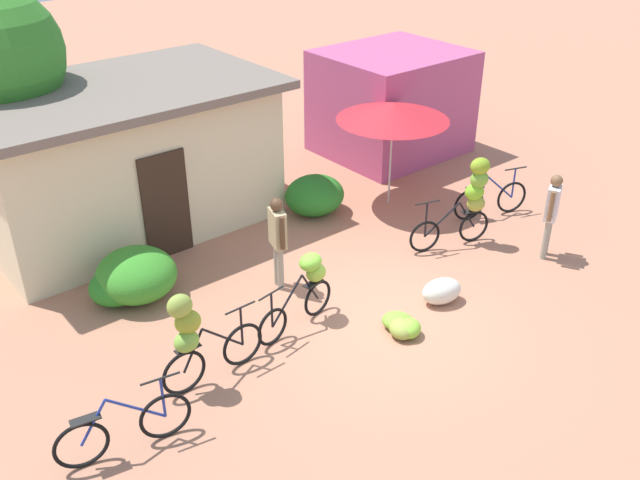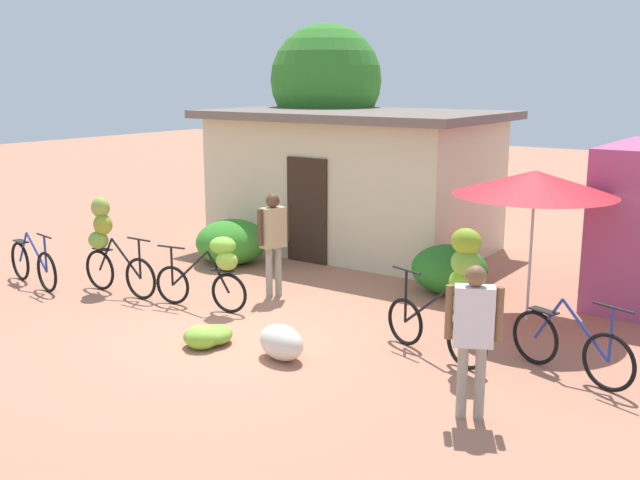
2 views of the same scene
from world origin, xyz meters
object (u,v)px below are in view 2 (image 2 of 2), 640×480
at_px(building_low, 354,179).
at_px(market_umbrella, 535,183).
at_px(bicycle_rightmost, 571,347).
at_px(tree_behind_building, 326,81).
at_px(bicycle_leftmost, 33,265).
at_px(bicycle_near_pile, 107,240).
at_px(person_vendor, 473,326).
at_px(bicycle_by_shop, 457,287).
at_px(person_bystander, 273,234).
at_px(produce_sack, 281,342).
at_px(banana_pile_on_ground, 206,337).
at_px(bicycle_center_loaded, 215,266).

xyz_separation_m(building_low, market_umbrella, (4.67, -2.60, 0.59)).
bearing_deg(bicycle_rightmost, tree_behind_building, 142.62).
relative_size(bicycle_leftmost, bicycle_rightmost, 1.05).
relative_size(bicycle_near_pile, person_vendor, 1.01).
bearing_deg(person_vendor, bicycle_by_shop, 121.45).
bearing_deg(person_bystander, bicycle_rightmost, -6.78).
height_order(market_umbrella, person_vendor, market_umbrella).
xyz_separation_m(bicycle_rightmost, produce_sack, (-3.13, -1.51, -0.15)).
height_order(market_umbrella, banana_pile_on_ground, market_umbrella).
bearing_deg(tree_behind_building, banana_pile_on_ground, -66.63).
bearing_deg(bicycle_center_loaded, bicycle_rightmost, 5.55).
xyz_separation_m(tree_behind_building, produce_sack, (4.28, -7.17, -3.16)).
bearing_deg(banana_pile_on_ground, person_bystander, 106.82).
xyz_separation_m(banana_pile_on_ground, person_bystander, (-0.70, 2.30, 0.90)).
height_order(tree_behind_building, bicycle_center_loaded, tree_behind_building).
distance_m(tree_behind_building, bicycle_center_loaded, 7.08).
height_order(bicycle_leftmost, banana_pile_on_ground, bicycle_leftmost).
xyz_separation_m(bicycle_leftmost, person_bystander, (3.71, 1.85, 0.66)).
xyz_separation_m(bicycle_rightmost, banana_pile_on_ground, (-4.22, -1.72, -0.24)).
bearing_deg(bicycle_rightmost, person_vendor, -106.83).
height_order(bicycle_rightmost, person_vendor, person_vendor).
relative_size(bicycle_near_pile, bicycle_rightmost, 1.02).
relative_size(market_umbrella, person_vendor, 1.41).
relative_size(market_umbrella, bicycle_near_pile, 1.39).
height_order(tree_behind_building, banana_pile_on_ground, tree_behind_building).
height_order(tree_behind_building, bicycle_by_shop, tree_behind_building).
bearing_deg(person_vendor, market_umbrella, 100.48).
distance_m(building_low, tree_behind_building, 2.83).
distance_m(market_umbrella, banana_pile_on_ground, 5.01).
height_order(bicycle_center_loaded, bicycle_by_shop, bicycle_by_shop).
bearing_deg(person_bystander, bicycle_near_pile, -150.33).
height_order(building_low, produce_sack, building_low).
distance_m(market_umbrella, bicycle_center_loaded, 4.81).
relative_size(tree_behind_building, person_bystander, 2.78).
bearing_deg(market_umbrella, person_bystander, -162.48).
bearing_deg(bicycle_by_shop, bicycle_center_loaded, -179.26).
bearing_deg(bicycle_near_pile, market_umbrella, 22.49).
xyz_separation_m(bicycle_leftmost, bicycle_rightmost, (8.63, 1.27, 0.00)).
xyz_separation_m(bicycle_leftmost, bicycle_near_pile, (1.34, 0.50, 0.50)).
height_order(building_low, person_vendor, building_low).
xyz_separation_m(market_umbrella, banana_pile_on_ground, (-3.07, -3.49, -1.88)).
height_order(building_low, bicycle_rightmost, building_low).
relative_size(bicycle_rightmost, person_bystander, 0.96).
distance_m(bicycle_near_pile, produce_sack, 4.28).
relative_size(bicycle_near_pile, produce_sack, 2.36).
relative_size(bicycle_leftmost, person_bystander, 1.01).
bearing_deg(building_low, bicycle_leftmost, -116.50).
bearing_deg(bicycle_leftmost, produce_sack, -2.53).
relative_size(market_umbrella, person_bystander, 1.37).
bearing_deg(bicycle_by_shop, bicycle_rightmost, 19.67).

